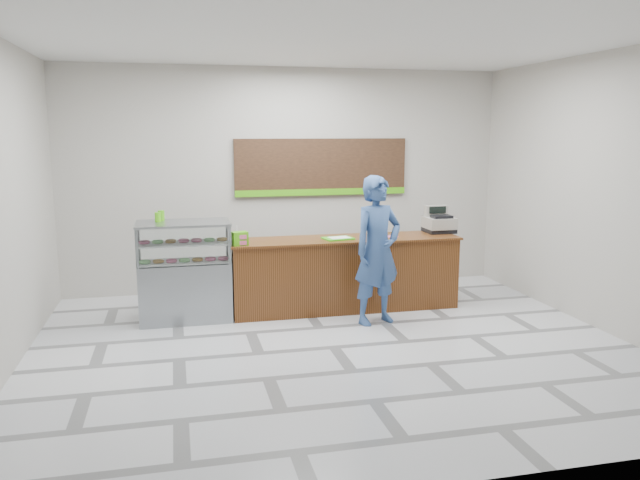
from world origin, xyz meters
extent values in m
plane|color=silver|center=(0.00, 0.00, 0.00)|extent=(7.00, 7.00, 0.00)
plane|color=#B4AFA5|center=(0.00, 3.00, 1.75)|extent=(7.00, 0.00, 7.00)
plane|color=silver|center=(0.00, 0.00, 3.50)|extent=(7.00, 7.00, 0.00)
cube|color=brown|center=(0.55, 1.55, 0.50)|extent=(3.20, 0.70, 1.00)
cube|color=brown|center=(0.55, 1.55, 1.01)|extent=(3.26, 0.76, 0.03)
cube|color=gray|center=(-1.67, 1.55, 0.40)|extent=(1.20, 0.70, 0.80)
cube|color=white|center=(-1.67, 1.55, 1.05)|extent=(1.20, 0.70, 0.50)
cube|color=gray|center=(-1.67, 1.55, 1.31)|extent=(1.22, 0.72, 0.03)
cube|color=silver|center=(-1.67, 1.55, 0.82)|extent=(1.14, 0.64, 0.02)
cube|color=silver|center=(-1.67, 1.55, 1.06)|extent=(1.14, 0.64, 0.02)
torus|color=#7DD774|center=(-2.17, 1.45, 0.85)|extent=(0.15, 0.15, 0.05)
torus|color=#A16F2E|center=(-2.00, 1.45, 0.85)|extent=(0.15, 0.15, 0.05)
torus|color=#D65885|center=(-1.84, 1.45, 0.85)|extent=(0.15, 0.15, 0.05)
torus|color=#7DD774|center=(-1.67, 1.45, 0.85)|extent=(0.15, 0.15, 0.05)
torus|color=#A16F2E|center=(-1.50, 1.45, 0.85)|extent=(0.15, 0.15, 0.05)
torus|color=#D65885|center=(-1.34, 1.45, 0.85)|extent=(0.15, 0.15, 0.05)
torus|color=#D65885|center=(-1.17, 1.45, 0.85)|extent=(0.15, 0.15, 0.05)
torus|color=#D65885|center=(-2.17, 1.60, 1.09)|extent=(0.15, 0.15, 0.05)
torus|color=#7DD774|center=(-2.00, 1.60, 1.09)|extent=(0.15, 0.15, 0.05)
torus|color=#A16F2E|center=(-1.84, 1.60, 1.09)|extent=(0.15, 0.15, 0.05)
torus|color=#D65885|center=(-1.67, 1.60, 1.09)|extent=(0.15, 0.15, 0.05)
torus|color=#D65885|center=(-1.50, 1.60, 1.09)|extent=(0.15, 0.15, 0.05)
torus|color=#7DD774|center=(-1.34, 1.60, 1.09)|extent=(0.15, 0.15, 0.05)
torus|color=#A16F2E|center=(-1.17, 1.60, 1.09)|extent=(0.15, 0.15, 0.05)
cube|color=black|center=(0.55, 2.96, 1.95)|extent=(2.80, 0.05, 0.90)
cube|color=#4EB511|center=(0.55, 2.93, 1.55)|extent=(2.80, 0.02, 0.10)
cube|color=black|center=(2.05, 1.72, 1.06)|extent=(0.41, 0.41, 0.06)
cube|color=gray|center=(2.05, 1.72, 1.17)|extent=(0.41, 0.43, 0.16)
cube|color=black|center=(2.05, 1.64, 1.28)|extent=(0.29, 0.21, 0.04)
cube|color=gray|center=(2.05, 1.84, 1.34)|extent=(0.35, 0.11, 0.16)
cube|color=black|center=(2.05, 1.79, 1.36)|extent=(0.27, 0.02, 0.10)
cube|color=black|center=(0.96, 1.40, 1.05)|extent=(0.10, 0.18, 0.04)
cube|color=#3DCD14|center=(0.43, 1.48, 1.04)|extent=(0.44, 0.36, 0.02)
cube|color=white|center=(0.46, 1.48, 1.05)|extent=(0.32, 0.25, 0.00)
cube|color=white|center=(-0.95, 1.52, 1.09)|extent=(0.15, 0.15, 0.12)
cylinder|color=silver|center=(-0.95, 1.66, 1.09)|extent=(0.08, 0.08, 0.11)
cube|color=#4EB511|center=(-0.95, 1.32, 1.12)|extent=(0.23, 0.18, 0.18)
cylinder|color=#D65885|center=(1.24, 1.50, 1.03)|extent=(0.18, 0.18, 0.00)
cylinder|color=#4EB511|center=(-1.95, 1.78, 1.40)|extent=(0.09, 0.09, 0.13)
cylinder|color=#4EB511|center=(-1.99, 1.65, 1.39)|extent=(0.08, 0.08, 0.13)
imported|color=#315188|center=(0.80, 0.83, 0.98)|extent=(0.82, 0.67, 1.95)
camera|label=1|loc=(-1.76, -6.80, 2.51)|focal=35.00mm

